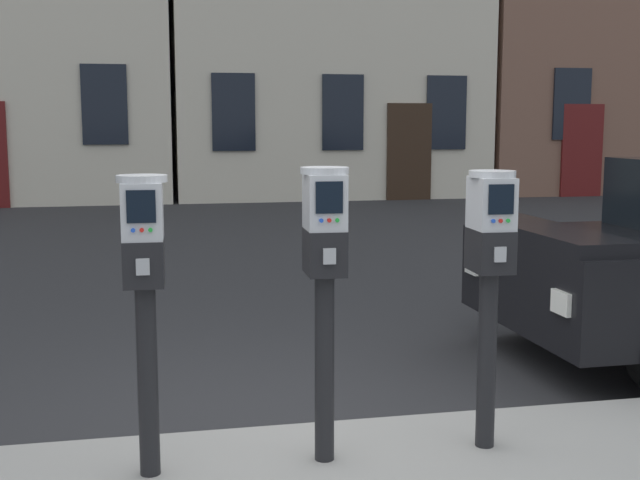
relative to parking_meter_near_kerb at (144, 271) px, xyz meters
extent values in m
plane|color=#28282B|center=(0.87, 0.28, -1.06)|extent=(160.00, 160.00, 0.00)
cylinder|color=black|center=(0.00, 0.00, -0.49)|extent=(0.09, 0.09, 0.86)
cube|color=black|center=(0.00, 0.00, 0.04)|extent=(0.18, 0.25, 0.20)
cube|color=#A5A8AD|center=(-0.01, -0.13, 0.04)|extent=(0.06, 0.01, 0.07)
cube|color=#B7BABF|center=(0.00, 0.00, 0.26)|extent=(0.18, 0.23, 0.24)
cube|color=black|center=(0.00, -0.12, 0.29)|extent=(0.12, 0.01, 0.14)
cylinder|color=blue|center=(-0.04, -0.12, 0.19)|extent=(0.02, 0.01, 0.02)
cylinder|color=red|center=(0.00, -0.12, 0.19)|extent=(0.02, 0.01, 0.02)
cylinder|color=green|center=(0.03, -0.12, 0.19)|extent=(0.02, 0.01, 0.02)
cylinder|color=#B7BABF|center=(0.00, 0.00, 0.40)|extent=(0.22, 0.22, 0.03)
cylinder|color=black|center=(0.79, 0.00, -0.48)|extent=(0.09, 0.09, 0.88)
cube|color=black|center=(0.79, 0.00, 0.06)|extent=(0.18, 0.25, 0.20)
cube|color=#A5A8AD|center=(0.79, -0.13, 0.06)|extent=(0.06, 0.01, 0.07)
cube|color=#B7BABF|center=(0.79, 0.00, 0.28)|extent=(0.18, 0.23, 0.25)
cube|color=black|center=(0.79, -0.12, 0.31)|extent=(0.12, 0.01, 0.14)
cylinder|color=blue|center=(0.75, -0.12, 0.21)|extent=(0.02, 0.01, 0.02)
cylinder|color=red|center=(0.79, -0.12, 0.21)|extent=(0.02, 0.01, 0.02)
cylinder|color=green|center=(0.82, -0.12, 0.21)|extent=(0.02, 0.01, 0.02)
cylinder|color=#B7BABF|center=(0.79, 0.00, 0.42)|extent=(0.22, 0.22, 0.03)
cylinder|color=black|center=(1.59, 0.00, -0.49)|extent=(0.09, 0.09, 0.86)
cube|color=black|center=(1.59, 0.00, 0.04)|extent=(0.18, 0.25, 0.20)
cube|color=#A5A8AD|center=(1.58, -0.13, 0.04)|extent=(0.06, 0.01, 0.07)
cube|color=#B7BABF|center=(1.59, 0.00, 0.26)|extent=(0.18, 0.23, 0.24)
cube|color=black|center=(1.58, -0.12, 0.29)|extent=(0.12, 0.01, 0.14)
cylinder|color=blue|center=(1.55, -0.12, 0.19)|extent=(0.02, 0.01, 0.02)
cylinder|color=red|center=(1.58, -0.12, 0.19)|extent=(0.02, 0.01, 0.02)
cylinder|color=green|center=(1.62, -0.12, 0.19)|extent=(0.02, 0.01, 0.02)
cylinder|color=#B7BABF|center=(1.59, 0.00, 0.40)|extent=(0.22, 0.22, 0.03)
cube|color=black|center=(2.66, 1.55, -0.12)|extent=(0.46, 1.68, 0.10)
cube|color=white|center=(2.43, 0.87, -0.44)|extent=(0.04, 0.20, 0.14)
cube|color=white|center=(2.42, 2.23, -0.44)|extent=(0.04, 0.20, 0.14)
cylinder|color=black|center=(3.15, 2.38, -0.74)|extent=(0.64, 0.23, 0.64)
cube|color=black|center=(-0.77, 13.76, 0.99)|extent=(0.90, 0.06, 1.60)
cube|color=black|center=(1.82, 13.76, 0.84)|extent=(0.90, 0.06, 1.60)
cube|color=black|center=(4.15, 13.76, 0.84)|extent=(0.90, 0.06, 1.60)
cube|color=black|center=(6.48, 13.76, 0.84)|extent=(0.90, 0.06, 1.60)
cube|color=black|center=(5.64, 13.76, -0.01)|extent=(1.00, 0.07, 2.10)
cube|color=black|center=(9.47, 13.76, 1.04)|extent=(0.90, 0.06, 1.60)
cube|color=#591414|center=(9.76, 13.76, -0.01)|extent=(1.00, 0.07, 2.10)
camera|label=1|loc=(0.02, -3.58, 0.64)|focal=46.44mm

